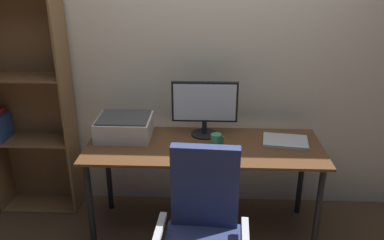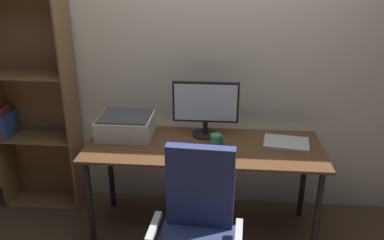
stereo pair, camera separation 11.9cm
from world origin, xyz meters
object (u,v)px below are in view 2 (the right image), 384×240
(printer, at_px, (126,126))
(monitor, at_px, (205,106))
(coffee_mug, at_px, (216,141))
(mouse, at_px, (232,153))
(desk, at_px, (204,156))
(bookshelf, at_px, (35,106))
(keyboard, at_px, (201,153))
(laptop, at_px, (286,143))

(printer, bearing_deg, monitor, 5.54)
(coffee_mug, bearing_deg, mouse, -44.24)
(desk, distance_m, bookshelf, 1.46)
(keyboard, xyz_separation_m, printer, (-0.59, 0.26, 0.07))
(mouse, bearing_deg, coffee_mug, 139.07)
(mouse, xyz_separation_m, printer, (-0.80, 0.26, 0.06))
(mouse, relative_size, coffee_mug, 0.97)
(laptop, height_order, printer, printer)
(keyboard, xyz_separation_m, laptop, (0.60, 0.20, 0.00))
(monitor, distance_m, laptop, 0.65)
(laptop, xyz_separation_m, printer, (-1.20, 0.06, 0.07))
(bookshelf, bearing_deg, laptop, -7.34)
(coffee_mug, relative_size, bookshelf, 0.06)
(printer, bearing_deg, bookshelf, 165.95)
(printer, bearing_deg, mouse, -18.07)
(desk, xyz_separation_m, keyboard, (-0.01, -0.13, 0.09))
(printer, height_order, bookshelf, bookshelf)
(monitor, relative_size, bookshelf, 0.28)
(keyboard, relative_size, bookshelf, 0.16)
(monitor, relative_size, printer, 1.23)
(keyboard, height_order, coffee_mug, coffee_mug)
(laptop, xyz_separation_m, bookshelf, (-2.00, 0.26, 0.13))
(desk, bearing_deg, mouse, -34.10)
(bookshelf, bearing_deg, printer, -14.05)
(desk, height_order, monitor, monitor)
(mouse, height_order, laptop, mouse)
(bookshelf, bearing_deg, mouse, -16.08)
(monitor, bearing_deg, keyboard, -90.96)
(laptop, bearing_deg, desk, -165.15)
(printer, relative_size, bookshelf, 0.23)
(keyboard, relative_size, mouse, 3.02)
(desk, xyz_separation_m, monitor, (-0.00, 0.18, 0.32))
(desk, height_order, coffee_mug, coffee_mug)
(mouse, height_order, bookshelf, bookshelf)
(mouse, distance_m, coffee_mug, 0.16)
(coffee_mug, xyz_separation_m, printer, (-0.69, 0.15, 0.03))
(mouse, bearing_deg, keyboard, -177.08)
(mouse, relative_size, bookshelf, 0.05)
(coffee_mug, distance_m, printer, 0.70)
(monitor, bearing_deg, laptop, -10.85)
(printer, distance_m, bookshelf, 0.83)
(monitor, height_order, printer, monitor)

